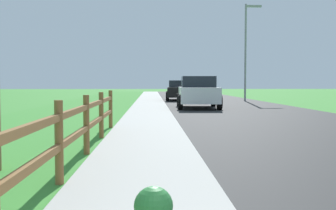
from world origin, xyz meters
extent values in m
plane|color=#3C8933|center=(0.00, 25.00, 0.00)|extent=(120.00, 120.00, 0.00)
cube|color=#292929|center=(3.50, 27.00, 0.00)|extent=(7.00, 66.00, 0.01)
cube|color=#A9A7A0|center=(-3.00, 27.00, 0.00)|extent=(6.00, 66.00, 0.01)
cube|color=#3C8933|center=(-4.50, 27.00, 0.01)|extent=(5.00, 66.00, 0.00)
sphere|color=#287233|center=(-0.87, 1.23, 0.63)|extent=(0.22, 0.22, 0.22)
cube|color=#22612B|center=(-0.87, 1.23, 0.70)|extent=(0.04, 0.04, 0.04)
cylinder|color=brown|center=(-2.06, 4.28, 0.55)|extent=(0.11, 0.11, 1.09)
cylinder|color=brown|center=(-2.06, 6.52, 0.55)|extent=(0.11, 0.11, 1.09)
cylinder|color=brown|center=(-2.06, 8.76, 0.55)|extent=(0.11, 0.11, 1.09)
cylinder|color=brown|center=(-2.06, 11.00, 0.55)|extent=(0.11, 0.11, 1.09)
cube|color=brown|center=(-2.06, 5.40, 0.49)|extent=(0.07, 11.21, 0.09)
cube|color=brown|center=(-2.06, 5.40, 0.88)|extent=(0.07, 11.21, 0.09)
cube|color=white|center=(1.53, 20.29, 0.70)|extent=(2.07, 4.56, 0.77)
cube|color=#1E232B|center=(1.53, 20.38, 1.36)|extent=(1.76, 2.41, 0.56)
cylinder|color=black|center=(0.64, 21.72, 0.36)|extent=(0.25, 0.74, 0.73)
cylinder|color=black|center=(2.53, 21.64, 0.36)|extent=(0.25, 0.74, 0.73)
cylinder|color=black|center=(0.53, 18.94, 0.36)|extent=(0.25, 0.74, 0.73)
cylinder|color=black|center=(2.42, 18.86, 0.36)|extent=(0.25, 0.74, 0.73)
cube|color=black|center=(1.30, 29.87, 0.63)|extent=(2.17, 5.06, 0.70)
cube|color=#1E232B|center=(1.30, 29.85, 1.23)|extent=(1.83, 2.77, 0.49)
cylinder|color=black|center=(0.40, 31.46, 0.33)|extent=(0.25, 0.67, 0.66)
cylinder|color=black|center=(2.34, 31.37, 0.33)|extent=(0.25, 0.67, 0.66)
cylinder|color=black|center=(0.25, 28.38, 0.33)|extent=(0.25, 0.67, 0.66)
cylinder|color=black|center=(2.20, 28.29, 0.33)|extent=(0.25, 0.67, 0.66)
cube|color=#B7BABF|center=(1.89, 39.87, 0.61)|extent=(2.05, 5.04, 0.61)
cube|color=#1E232B|center=(1.90, 40.07, 1.14)|extent=(1.69, 2.23, 0.46)
cylinder|color=black|center=(1.08, 41.45, 0.35)|extent=(0.26, 0.71, 0.70)
cylinder|color=black|center=(2.87, 41.35, 0.35)|extent=(0.26, 0.71, 0.70)
cylinder|color=black|center=(0.91, 38.38, 0.35)|extent=(0.26, 0.71, 0.70)
cylinder|color=black|center=(2.70, 38.29, 0.35)|extent=(0.26, 0.71, 0.70)
cylinder|color=gray|center=(5.81, 28.29, 3.43)|extent=(0.14, 0.14, 6.87)
cube|color=#999999|center=(6.36, 28.29, 6.72)|extent=(1.10, 0.20, 0.14)
camera|label=1|loc=(-0.88, -1.06, 1.32)|focal=44.37mm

